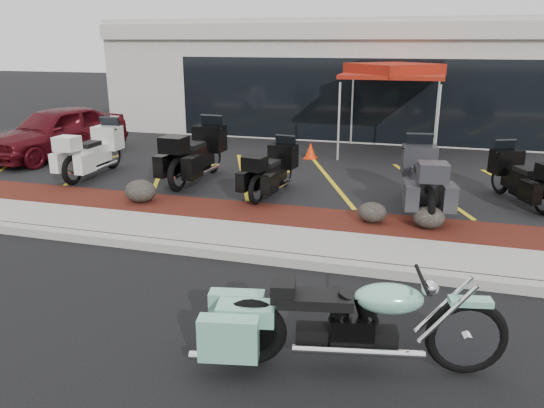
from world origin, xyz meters
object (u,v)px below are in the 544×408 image
(popup_canopy, at_px, (393,72))
(traffic_cone, at_px, (310,151))
(hero_cruiser, at_px, (468,326))
(parked_car, at_px, (57,132))
(touring_white, at_px, (111,143))

(popup_canopy, bearing_deg, traffic_cone, -169.33)
(hero_cruiser, distance_m, parked_car, 12.89)
(hero_cruiser, height_order, parked_car, parked_car)
(popup_canopy, bearing_deg, hero_cruiser, -103.26)
(parked_car, xyz_separation_m, traffic_cone, (6.92, 1.78, -0.49))
(touring_white, bearing_deg, hero_cruiser, -129.02)
(hero_cruiser, bearing_deg, traffic_cone, 100.24)
(hero_cruiser, height_order, traffic_cone, hero_cruiser)
(hero_cruiser, relative_size, touring_white, 1.36)
(touring_white, relative_size, parked_car, 0.55)
(traffic_cone, height_order, popup_canopy, popup_canopy)
(parked_car, relative_size, traffic_cone, 9.44)
(traffic_cone, bearing_deg, parked_car, -165.59)
(touring_white, distance_m, traffic_cone, 5.35)
(hero_cruiser, xyz_separation_m, popup_canopy, (-1.57, 10.50, 1.92))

